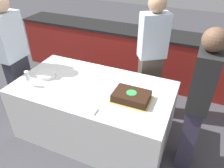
# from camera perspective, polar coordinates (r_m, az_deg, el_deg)

# --- Properties ---
(ground_plane) EXTENTS (14.00, 14.00, 0.00)m
(ground_plane) POSITION_cam_1_polar(r_m,az_deg,el_deg) (3.08, -4.41, -12.22)
(ground_plane) COLOR #424247
(back_counter) EXTENTS (4.40, 0.58, 0.92)m
(back_counter) POSITION_cam_1_polar(r_m,az_deg,el_deg) (4.02, 5.79, 7.71)
(back_counter) COLOR maroon
(back_counter) RESTS_ON ground_plane
(dining_table) EXTENTS (1.89, 1.03, 0.75)m
(dining_table) POSITION_cam_1_polar(r_m,az_deg,el_deg) (2.82, -4.74, -6.91)
(dining_table) COLOR silver
(dining_table) RESTS_ON ground_plane
(cake) EXTENTS (0.42, 0.31, 0.09)m
(cake) POSITION_cam_1_polar(r_m,az_deg,el_deg) (2.36, 5.07, -3.20)
(cake) COLOR gold
(cake) RESTS_ON dining_table
(plate_stack) EXTENTS (0.24, 0.24, 0.05)m
(plate_stack) POSITION_cam_1_polar(r_m,az_deg,el_deg) (2.89, -16.73, 2.37)
(plate_stack) COLOR white
(plate_stack) RESTS_ON dining_table
(wine_glass) EXTENTS (0.06, 0.06, 0.20)m
(wine_glass) POSITION_cam_1_polar(r_m,az_deg,el_deg) (2.71, -21.27, 1.93)
(wine_glass) COLOR white
(wine_glass) RESTS_ON dining_table
(side_plate_near_cake) EXTENTS (0.21, 0.21, 0.00)m
(side_plate_near_cake) POSITION_cam_1_polar(r_m,az_deg,el_deg) (2.64, 6.33, -0.03)
(side_plate_near_cake) COLOR white
(side_plate_near_cake) RESTS_ON dining_table
(utensil_pile) EXTENTS (0.14, 0.11, 0.02)m
(utensil_pile) POSITION_cam_1_polar(r_m,az_deg,el_deg) (2.24, -5.69, -6.74)
(utensil_pile) COLOR white
(utensil_pile) RESTS_ON dining_table
(person_cutting_cake) EXTENTS (0.40, 0.36, 1.70)m
(person_cutting_cake) POSITION_cam_1_polar(r_m,az_deg,el_deg) (2.97, 10.24, 6.86)
(person_cutting_cake) COLOR #4C4238
(person_cutting_cake) RESTS_ON ground_plane
(person_seated_left) EXTENTS (0.23, 0.37, 1.71)m
(person_seated_left) POSITION_cam_1_polar(r_m,az_deg,el_deg) (3.19, -24.22, 6.43)
(person_seated_left) COLOR #282833
(person_seated_left) RESTS_ON ground_plane
(person_seated_right) EXTENTS (0.21, 0.33, 1.63)m
(person_seated_right) POSITION_cam_1_polar(r_m,az_deg,el_deg) (2.31, 21.32, -4.88)
(person_seated_right) COLOR #383347
(person_seated_right) RESTS_ON ground_plane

